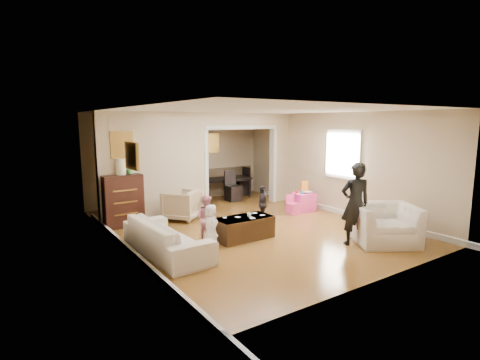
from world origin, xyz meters
TOP-DOWN VIEW (x-y plane):
  - floor at (0.00, 0.00)m, footprint 7.00×7.00m
  - partition_left at (-1.38, 1.80)m, footprint 2.75×0.18m
  - partition_right at (2.48, 1.80)m, footprint 0.55×0.18m
  - partition_header at (1.10, 1.80)m, footprint 2.22×0.18m
  - window_pane at (2.73, -0.40)m, footprint 0.03×0.95m
  - framed_art_partition at (-2.20, 1.70)m, footprint 0.45×0.03m
  - framed_art_sofa_wall at (-2.71, -0.60)m, footprint 0.03×0.55m
  - framed_art_alcove at (1.10, 3.44)m, footprint 0.45×0.03m
  - sofa at (-2.16, -0.66)m, footprint 0.94×2.19m
  - armchair_back at (-0.92, 1.38)m, footprint 1.11×1.11m
  - armchair_front at (1.62, -2.47)m, footprint 1.54×1.49m
  - dresser at (-2.27, 1.62)m, footprint 0.86×0.48m
  - table_lamp at (-2.27, 1.62)m, footprint 0.22×0.22m
  - potted_plant at (-2.07, 1.62)m, footprint 0.25×0.21m
  - coffee_table at (-0.51, -0.69)m, footprint 1.19×0.62m
  - coffee_cup at (-0.41, -0.74)m, footprint 0.09×0.09m
  - play_table at (2.17, 0.40)m, footprint 0.57×0.57m
  - cereal_box at (2.29, 0.50)m, footprint 0.21×0.10m
  - cyan_cup at (2.07, 0.35)m, footprint 0.08×0.08m
  - toy_block at (2.05, 0.52)m, footprint 0.09×0.07m
  - play_bowl at (2.22, 0.28)m, footprint 0.26×0.26m
  - dining_table at (1.31, 3.17)m, footprint 1.94×1.35m
  - adult_person at (1.07, -2.18)m, footprint 0.69×0.58m
  - child_kneel_a at (-1.36, -0.84)m, footprint 0.33×0.45m
  - child_kneel_b at (-1.21, -0.39)m, footprint 0.49×0.55m
  - child_toddler at (0.54, 0.06)m, footprint 0.54×0.51m
  - craft_papers at (-0.38, -0.67)m, footprint 0.85×0.46m

SIDE VIEW (x-z plane):
  - floor at x=0.00m, z-range 0.00..0.00m
  - coffee_table at x=-0.51m, z-range 0.00..0.44m
  - play_table at x=2.17m, z-range 0.00..0.48m
  - dining_table at x=1.31m, z-range 0.00..0.62m
  - sofa at x=-2.16m, z-range 0.00..0.63m
  - armchair_back at x=-0.92m, z-range 0.00..0.73m
  - armchair_front at x=1.62m, z-range 0.00..0.76m
  - child_kneel_a at x=-1.36m, z-range 0.00..0.84m
  - craft_papers at x=-0.38m, z-range 0.44..0.45m
  - child_toddler at x=0.54m, z-range 0.00..0.89m
  - child_kneel_b at x=-1.21m, z-range 0.00..0.93m
  - coffee_cup at x=-0.41m, z-range 0.44..0.53m
  - toy_block at x=2.05m, z-range 0.48..0.53m
  - play_bowl at x=2.22m, z-range 0.48..0.54m
  - cyan_cup at x=2.07m, z-range 0.48..0.56m
  - dresser at x=-2.27m, z-range 0.00..1.19m
  - cereal_box at x=2.29m, z-range 0.48..0.78m
  - adult_person at x=1.07m, z-range 0.00..1.61m
  - partition_left at x=-1.38m, z-range 0.00..2.60m
  - partition_right at x=2.48m, z-range 0.00..2.60m
  - potted_plant at x=-2.07m, z-range 1.19..1.46m
  - table_lamp at x=-2.27m, z-range 1.19..1.55m
  - window_pane at x=2.73m, z-range 1.00..2.10m
  - framed_art_alcove at x=1.10m, z-range 1.42..1.98m
  - framed_art_sofa_wall at x=-2.71m, z-range 1.60..2.00m
  - framed_art_partition at x=-2.20m, z-range 1.58..2.12m
  - partition_header at x=1.10m, z-range 2.25..2.60m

